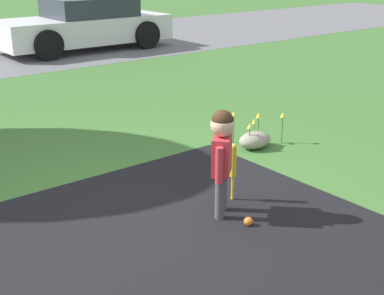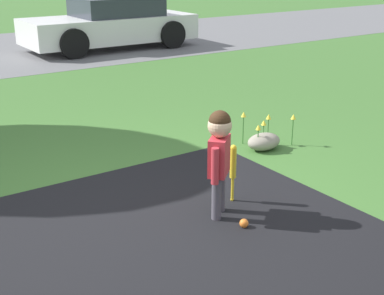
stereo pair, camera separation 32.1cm
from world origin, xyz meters
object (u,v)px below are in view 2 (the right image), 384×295
(sports_ball, at_px, (244,223))
(parked_car, at_px, (111,24))
(baseball_bat, at_px, (233,165))
(child, at_px, (219,149))

(sports_ball, xyz_separation_m, parked_car, (3.15, 8.75, 0.53))
(baseball_bat, bearing_deg, child, -151.14)
(child, bearing_deg, baseball_bat, -12.19)
(child, distance_m, parked_car, 9.03)
(baseball_bat, relative_size, sports_ball, 7.20)
(sports_ball, relative_size, parked_car, 0.02)
(child, xyz_separation_m, baseball_bat, (0.27, 0.15, -0.26))
(parked_car, bearing_deg, child, 69.65)
(baseball_bat, height_order, sports_ball, baseball_bat)
(baseball_bat, distance_m, parked_car, 8.80)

